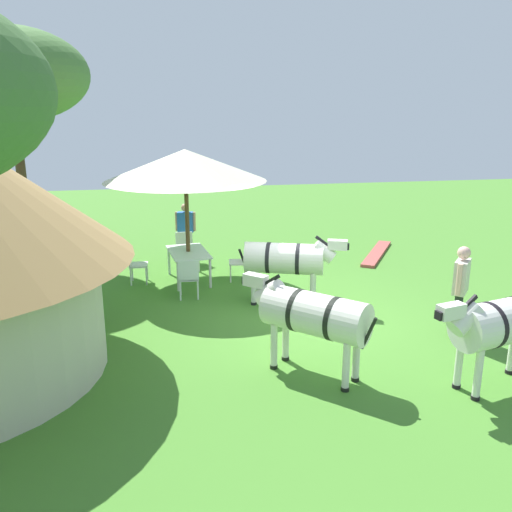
# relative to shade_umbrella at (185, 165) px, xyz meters

# --- Properties ---
(ground_plane) EXTENTS (36.00, 36.00, 0.00)m
(ground_plane) POSITION_rel_shade_umbrella_xyz_m (-2.49, -2.08, -2.78)
(ground_plane) COLOR #447E2B
(shade_umbrella) EXTENTS (3.75, 3.75, 3.15)m
(shade_umbrella) POSITION_rel_shade_umbrella_xyz_m (0.00, 0.00, 0.00)
(shade_umbrella) COLOR brown
(shade_umbrella) RESTS_ON ground_plane
(patio_dining_table) EXTENTS (1.56, 1.05, 0.74)m
(patio_dining_table) POSITION_rel_shade_umbrella_xyz_m (-0.00, 0.00, -2.12)
(patio_dining_table) COLOR silver
(patio_dining_table) RESTS_ON ground_plane
(patio_chair_near_lawn) EXTENTS (0.45, 0.46, 0.90)m
(patio_chair_near_lawn) POSITION_rel_shade_umbrella_xyz_m (-1.26, 0.07, -2.26)
(patio_chair_near_lawn) COLOR white
(patio_chair_near_lawn) RESTS_ON ground_plane
(patio_chair_east_end) EXTENTS (0.49, 0.47, 0.90)m
(patio_chair_east_end) POSITION_rel_shade_umbrella_xyz_m (-0.16, -1.26, -2.26)
(patio_chair_east_end) COLOR silver
(patio_chair_east_end) RESTS_ON ground_plane
(patio_chair_near_hut) EXTENTS (0.43, 0.45, 0.90)m
(patio_chair_near_hut) POSITION_rel_shade_umbrella_xyz_m (1.27, 0.03, -2.26)
(patio_chair_near_hut) COLOR silver
(patio_chair_near_hut) RESTS_ON ground_plane
(patio_chair_west_end) EXTENTS (0.46, 0.44, 0.90)m
(patio_chair_west_end) POSITION_rel_shade_umbrella_xyz_m (0.06, 1.27, -2.26)
(patio_chair_west_end) COLOR white
(patio_chair_west_end) RESTS_ON ground_plane
(guest_beside_umbrella) EXTENTS (0.29, 0.55, 1.56)m
(guest_beside_umbrella) POSITION_rel_shade_umbrella_xyz_m (1.90, -0.05, -1.84)
(guest_beside_umbrella) COLOR black
(guest_beside_umbrella) RESTS_ON ground_plane
(standing_watcher) EXTENTS (0.49, 0.46, 1.71)m
(standing_watcher) POSITION_rel_shade_umbrella_xyz_m (-4.17, -4.62, -1.75)
(standing_watcher) COLOR black
(standing_watcher) RESTS_ON ground_plane
(zebra_nearest_camera) EXTENTS (1.15, 2.22, 1.52)m
(zebra_nearest_camera) POSITION_rel_shade_umbrella_xyz_m (-1.94, -1.95, -1.79)
(zebra_nearest_camera) COLOR silver
(zebra_nearest_camera) RESTS_ON ground_plane
(zebra_by_umbrella) EXTENTS (1.81, 1.82, 1.54)m
(zebra_by_umbrella) POSITION_rel_shade_umbrella_xyz_m (-5.06, -1.60, -1.78)
(zebra_by_umbrella) COLOR silver
(zebra_by_umbrella) RESTS_ON ground_plane
(zebra_toward_hut) EXTENTS (1.01, 2.09, 1.56)m
(zebra_toward_hut) POSITION_rel_shade_umbrella_xyz_m (-5.95, -4.17, -1.76)
(zebra_toward_hut) COLOR silver
(zebra_toward_hut) RESTS_ON ground_plane
(acacia_tree_left_background) EXTENTS (3.83, 3.83, 5.99)m
(acacia_tree_left_background) POSITION_rel_shade_umbrella_xyz_m (2.29, 4.09, 2.04)
(acacia_tree_left_background) COLOR #412F1F
(acacia_tree_left_background) RESTS_ON ground_plane
(brick_patio_kerb) EXTENTS (2.55, 1.81, 0.08)m
(brick_patio_kerb) POSITION_rel_shade_umbrella_xyz_m (1.41, -5.40, -2.74)
(brick_patio_kerb) COLOR #AA4B43
(brick_patio_kerb) RESTS_ON ground_plane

